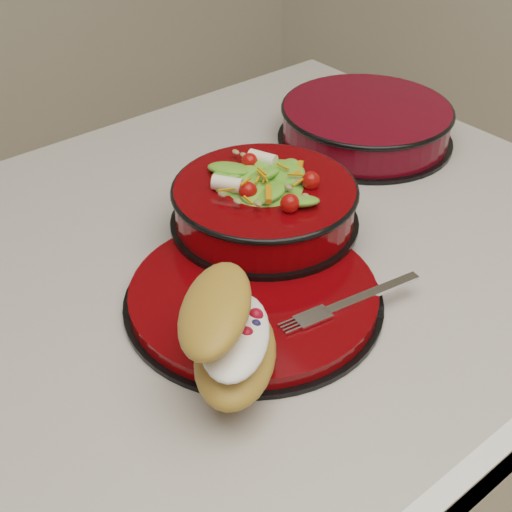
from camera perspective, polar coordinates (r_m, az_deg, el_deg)
dinner_plate at (r=0.74m, az=-0.11°, el=-3.16°), size 0.27×0.27×0.02m
salad_bowl at (r=0.81m, az=0.69°, el=4.64°), size 0.22×0.22×0.09m
croissant at (r=0.62m, az=-2.04°, el=-6.24°), size 0.14×0.16×0.08m
fork at (r=0.72m, az=7.91°, el=-3.53°), size 0.15×0.04×0.00m
extra_bowl at (r=1.04m, az=8.79°, el=10.53°), size 0.25×0.25×0.05m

